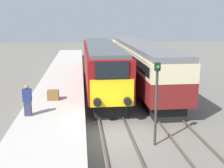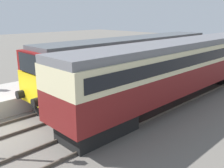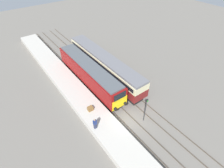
# 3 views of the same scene
# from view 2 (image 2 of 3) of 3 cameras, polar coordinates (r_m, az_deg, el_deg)

# --- Properties ---
(platform_left) EXTENTS (3.50, 50.00, 0.95)m
(platform_left) POSITION_cam_2_polar(r_m,az_deg,el_deg) (19.34, -6.05, 0.78)
(platform_left) COLOR #B7B2A8
(platform_left) RESTS_ON ground_plane
(rails_near_track) EXTENTS (1.51, 60.00, 0.14)m
(rails_near_track) POSITION_cam_2_polar(r_m,az_deg,el_deg) (15.22, -7.08, -5.00)
(rails_near_track) COLOR #4C4238
(rails_near_track) RESTS_ON ground_plane
(rails_far_track) EXTENTS (1.50, 60.00, 0.14)m
(rails_far_track) POSITION_cam_2_polar(r_m,az_deg,el_deg) (12.87, 2.31, -8.84)
(rails_far_track) COLOR #4C4238
(rails_far_track) RESTS_ON ground_plane
(locomotive) EXTENTS (2.70, 16.28, 3.86)m
(locomotive) POSITION_cam_2_polar(r_m,az_deg,el_deg) (17.88, 5.10, 5.21)
(locomotive) COLOR black
(locomotive) RESTS_ON ground_plane
(passenger_carriage) EXTENTS (2.75, 18.73, 3.86)m
(passenger_carriage) POSITION_cam_2_polar(r_m,az_deg,el_deg) (16.51, 15.79, 4.39)
(passenger_carriage) COLOR black
(passenger_carriage) RESTS_ON ground_plane
(luggage_crate) EXTENTS (0.70, 0.56, 0.60)m
(luggage_crate) POSITION_cam_2_polar(r_m,az_deg,el_deg) (17.14, -17.32, 0.89)
(luggage_crate) COLOR brown
(luggage_crate) RESTS_ON platform_left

